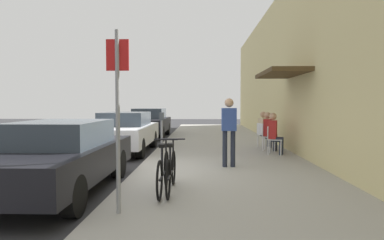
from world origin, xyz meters
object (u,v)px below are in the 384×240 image
seated_patron_2 (265,128)px  cafe_chair_0 (273,138)px  street_sign (118,107)px  pedestrian_standing (229,127)px  parked_car_0 (59,156)px  parked_car_2 (149,122)px  seated_patron_0 (275,132)px  cafe_chair_1 (267,135)px  bicycle_1 (163,172)px  cafe_chair_2 (263,133)px  parked_car_1 (125,131)px  parking_meter (162,132)px  seated_patron_1 (269,130)px  bicycle_0 (171,171)px

seated_patron_2 → cafe_chair_0: bearing=-91.9°
street_sign → cafe_chair_0: 6.81m
pedestrian_standing → street_sign: bearing=-117.0°
parked_car_0 → parked_car_2: parked_car_2 is taller
seated_patron_0 → cafe_chair_0: bearing=160.8°
cafe_chair_1 → pedestrian_standing: 3.45m
cafe_chair_0 → pedestrian_standing: 2.70m
parked_car_2 → bicycle_1: size_ratio=2.57×
cafe_chair_2 → parked_car_1: bearing=-174.0°
street_sign → bicycle_1: 1.72m
parking_meter → seated_patron_1: 3.87m
parked_car_0 → parked_car_1: (-0.00, 5.46, 0.02)m
cafe_chair_1 → cafe_chair_0: bearing=-90.0°
parking_meter → seated_patron_2: (3.39, 2.69, -0.07)m
bicycle_1 → cafe_chair_1: size_ratio=1.97×
cafe_chair_0 → pedestrian_standing: bearing=-125.1°
cafe_chair_0 → bicycle_0: bearing=-120.9°
parked_car_1 → parking_meter: 2.67m
parking_meter → street_sign: (-0.05, -4.84, 0.75)m
pedestrian_standing → bicycle_1: bearing=-118.4°
street_sign → seated_patron_2: 8.32m
seated_patron_1 → street_sign: bearing=-117.3°
street_sign → bicycle_1: size_ratio=1.52×
parking_meter → bicycle_1: (0.46, -3.68, -0.41)m
parked_car_1 → pedestrian_standing: (3.36, -3.35, 0.40)m
parking_meter → pedestrian_standing: (1.81, -1.18, 0.23)m
parking_meter → cafe_chair_1: size_ratio=1.52×
parked_car_0 → bicycle_1: parked_car_0 is taller
seated_patron_1 → pedestrian_standing: (-1.59, -3.03, 0.30)m
parked_car_1 → pedestrian_standing: bearing=-44.9°
seated_patron_0 → cafe_chair_1: 0.92m
bicycle_0 → seated_patron_1: 6.14m
parked_car_0 → bicycle_0: bearing=-8.1°
seated_patron_1 → cafe_chair_2: size_ratio=1.48×
bicycle_0 → seated_patron_0: (2.80, 4.57, 0.34)m
parked_car_0 → cafe_chair_1: size_ratio=5.06×
parked_car_1 → cafe_chair_0: 5.03m
cafe_chair_0 → seated_patron_0: (0.06, -0.02, 0.19)m
parked_car_2 → seated_patron_1: size_ratio=3.41×
parked_car_2 → cafe_chair_1: size_ratio=5.06×
bicycle_1 → parked_car_2: bearing=100.0°
cafe_chair_0 → seated_patron_1: (0.06, 0.86, 0.19)m
seated_patron_0 → parked_car_2: bearing=126.4°
parked_car_2 → cafe_chair_0: bearing=-53.9°
cafe_chair_0 → pedestrian_standing: size_ratio=0.51×
parking_meter → pedestrian_standing: bearing=-33.2°
street_sign → cafe_chair_0: (3.39, 5.83, -1.02)m
street_sign → cafe_chair_1: size_ratio=2.99×
seated_patron_0 → seated_patron_2: (-0.00, 1.72, 0.00)m
parked_car_2 → cafe_chair_1: bearing=-49.9°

